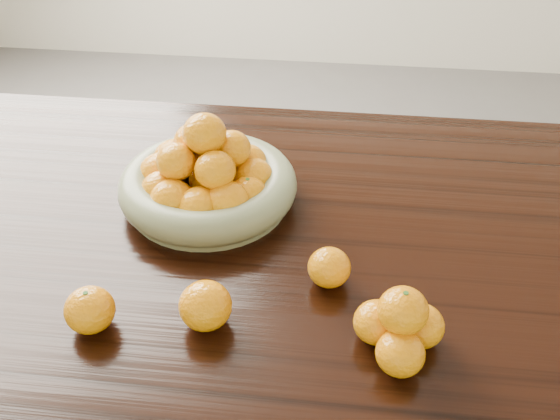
# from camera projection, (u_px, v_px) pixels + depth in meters

# --- Properties ---
(dining_table) EXTENTS (2.00, 1.00, 0.75)m
(dining_table) POSITION_uv_depth(u_px,v_px,m) (304.00, 276.00, 1.19)
(dining_table) COLOR black
(dining_table) RESTS_ON ground
(fruit_bowl) EXTENTS (0.34, 0.34, 0.19)m
(fruit_bowl) POSITION_uv_depth(u_px,v_px,m) (207.00, 179.00, 1.20)
(fruit_bowl) COLOR #737857
(fruit_bowl) RESTS_ON dining_table
(orange_pyramid) EXTENTS (0.14, 0.13, 0.12)m
(orange_pyramid) POSITION_uv_depth(u_px,v_px,m) (400.00, 327.00, 0.90)
(orange_pyramid) COLOR #FF9D07
(orange_pyramid) RESTS_ON dining_table
(loose_orange_0) EXTENTS (0.08, 0.08, 0.07)m
(loose_orange_0) POSITION_uv_depth(u_px,v_px,m) (90.00, 310.00, 0.95)
(loose_orange_0) COLOR #FF9D07
(loose_orange_0) RESTS_ON dining_table
(loose_orange_1) EXTENTS (0.08, 0.08, 0.08)m
(loose_orange_1) POSITION_uv_depth(u_px,v_px,m) (205.00, 306.00, 0.95)
(loose_orange_1) COLOR #FF9D07
(loose_orange_1) RESTS_ON dining_table
(loose_orange_2) EXTENTS (0.07, 0.07, 0.07)m
(loose_orange_2) POSITION_uv_depth(u_px,v_px,m) (329.00, 267.00, 1.03)
(loose_orange_2) COLOR #FF9D07
(loose_orange_2) RESTS_ON dining_table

